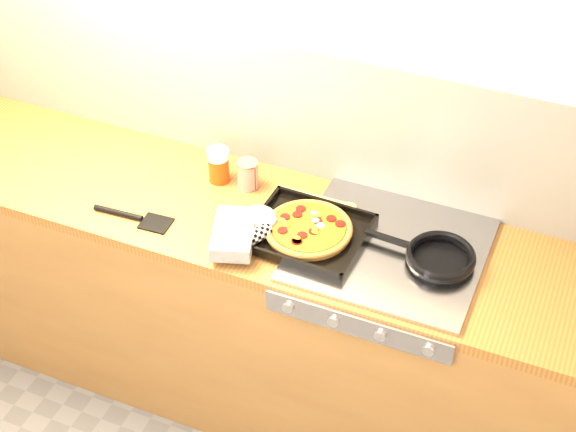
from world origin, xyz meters
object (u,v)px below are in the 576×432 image
at_px(frying_pan, 439,257).
at_px(tomato_can, 248,174).
at_px(pizza_on_tray, 288,230).
at_px(juice_glass, 219,165).

distance_m(frying_pan, tomato_can, 0.74).
relative_size(pizza_on_tray, tomato_can, 4.63).
bearing_deg(frying_pan, pizza_on_tray, -171.87).
xyz_separation_m(pizza_on_tray, juice_glass, (-0.35, 0.20, 0.02)).
bearing_deg(juice_glass, pizza_on_tray, -29.57).
relative_size(tomato_can, juice_glass, 0.83).
bearing_deg(frying_pan, juice_glass, 171.23).
height_order(pizza_on_tray, frying_pan, pizza_on_tray).
height_order(tomato_can, juice_glass, juice_glass).
relative_size(frying_pan, juice_glass, 2.91).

